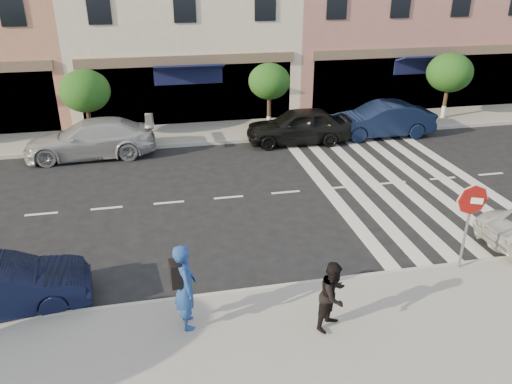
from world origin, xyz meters
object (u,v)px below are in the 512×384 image
(car_far_mid, at_px, (298,126))
(car_far_right, at_px, (381,120))
(walker, at_px, (333,295))
(car_far_left, at_px, (90,139))
(stop_sign, at_px, (471,208))
(photographer, at_px, (185,286))

(car_far_mid, xyz_separation_m, car_far_right, (3.93, 0.09, -0.00))
(walker, xyz_separation_m, car_far_left, (-5.95, 12.23, -0.18))
(stop_sign, relative_size, car_far_left, 0.45)
(stop_sign, height_order, walker, stop_sign)
(walker, relative_size, car_far_left, 0.30)
(photographer, xyz_separation_m, walker, (3.00, -0.68, -0.19))
(stop_sign, bearing_deg, photographer, -148.63)
(stop_sign, xyz_separation_m, car_far_right, (2.76, 10.77, -1.08))
(walker, bearing_deg, photographer, 127.42)
(car_far_mid, bearing_deg, walker, -9.91)
(car_far_left, height_order, car_far_mid, car_far_mid)
(stop_sign, relative_size, photographer, 1.19)
(photographer, relative_size, car_far_mid, 0.43)
(stop_sign, distance_m, walker, 4.33)
(photographer, bearing_deg, car_far_left, 8.35)
(car_far_right, bearing_deg, stop_sign, -14.18)
(stop_sign, distance_m, car_far_left, 14.68)
(stop_sign, xyz_separation_m, car_far_mid, (-1.17, 10.68, -1.08))
(photographer, xyz_separation_m, car_far_right, (9.74, 11.55, -0.35))
(photographer, distance_m, car_far_left, 11.93)
(stop_sign, bearing_deg, car_far_left, 157.60)
(car_far_right, bearing_deg, car_far_mid, -88.47)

